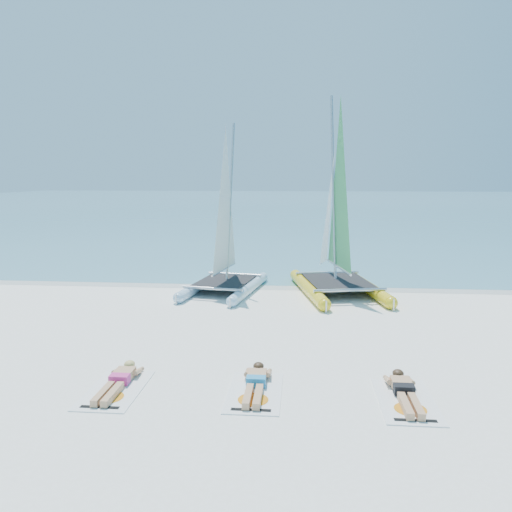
{
  "coord_description": "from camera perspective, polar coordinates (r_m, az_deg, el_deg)",
  "views": [
    {
      "loc": [
        0.46,
        -12.49,
        4.01
      ],
      "look_at": [
        -0.77,
        1.2,
        1.8
      ],
      "focal_mm": 35.0,
      "sensor_mm": 36.0,
      "label": 1
    }
  ],
  "objects": [
    {
      "name": "towel_a",
      "position": [
        10.13,
        -15.77,
        -14.49
      ],
      "size": [
        1.0,
        1.85,
        0.02
      ],
      "primitive_type": "cube",
      "color": "white",
      "rests_on": "ground"
    },
    {
      "name": "catamaran_yellow",
      "position": [
        17.68,
        8.99,
        3.21
      ],
      "size": [
        3.45,
        5.68,
        7.04
      ],
      "rotation": [
        0.0,
        0.0,
        0.2
      ],
      "color": "yellow",
      "rests_on": "ground"
    },
    {
      "name": "sunbather_b",
      "position": [
        9.81,
        -0.03,
        -14.24
      ],
      "size": [
        0.37,
        1.73,
        0.26
      ],
      "color": "tan",
      "rests_on": "towel_b"
    },
    {
      "name": "sea",
      "position": [
        75.6,
        4.79,
        6.08
      ],
      "size": [
        140.0,
        115.0,
        0.01
      ],
      "primitive_type": "cube",
      "color": "#76AFC5",
      "rests_on": "ground"
    },
    {
      "name": "towel_c",
      "position": [
        9.73,
        16.79,
        -15.57
      ],
      "size": [
        1.0,
        1.85,
        0.02
      ],
      "primitive_type": "cube",
      "color": "white",
      "rests_on": "ground"
    },
    {
      "name": "ground",
      "position": [
        13.13,
        2.9,
        -8.67
      ],
      "size": [
        140.0,
        140.0,
        0.0
      ],
      "primitive_type": "plane",
      "color": "white",
      "rests_on": "ground"
    },
    {
      "name": "wet_sand_strip",
      "position": [
        18.44,
        3.57,
        -3.43
      ],
      "size": [
        140.0,
        1.4,
        0.01
      ],
      "primitive_type": "cube",
      "color": "silver",
      "rests_on": "ground"
    },
    {
      "name": "sunbather_c",
      "position": [
        9.85,
        16.59,
        -14.53
      ],
      "size": [
        0.37,
        1.73,
        0.26
      ],
      "color": "tan",
      "rests_on": "towel_c"
    },
    {
      "name": "catamaran_blue",
      "position": [
        17.36,
        -3.56,
        1.85
      ],
      "size": [
        2.86,
        4.75,
        6.07
      ],
      "rotation": [
        0.0,
        0.0,
        -0.17
      ],
      "color": "#A5BCD9",
      "rests_on": "ground"
    },
    {
      "name": "towel_b",
      "position": [
        9.68,
        -0.13,
        -15.28
      ],
      "size": [
        1.0,
        1.85,
        0.02
      ],
      "primitive_type": "cube",
      "color": "white",
      "rests_on": "ground"
    },
    {
      "name": "sunbather_a",
      "position": [
        10.25,
        -15.41,
        -13.52
      ],
      "size": [
        0.37,
        1.73,
        0.26
      ],
      "color": "tan",
      "rests_on": "towel_a"
    }
  ]
}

